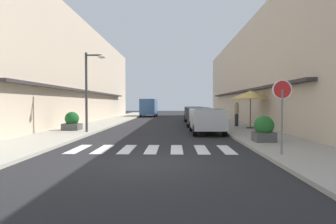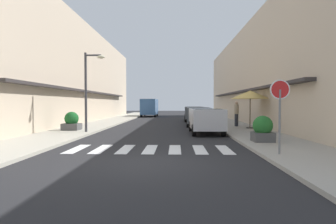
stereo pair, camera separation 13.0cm
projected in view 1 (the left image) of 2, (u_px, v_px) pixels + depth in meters
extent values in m
plane|color=#232326|center=(165.00, 124.00, 24.96)|extent=(90.50, 90.50, 0.00)
cube|color=#ADA899|center=(103.00, 123.00, 25.07)|extent=(3.11, 57.59, 0.12)
cube|color=#9E998E|center=(226.00, 123.00, 24.83)|extent=(3.11, 57.59, 0.12)
cube|color=#C6B299|center=(61.00, 74.00, 26.09)|extent=(5.00, 39.02, 8.90)
cube|color=#332D2D|center=(92.00, 92.00, 26.08)|extent=(0.50, 27.32, 0.16)
cube|color=#C6B299|center=(270.00, 76.00, 25.68)|extent=(5.00, 39.02, 8.48)
cube|color=#332D2D|center=(239.00, 92.00, 25.78)|extent=(0.50, 27.32, 0.16)
cube|color=silver|center=(79.00, 149.00, 11.13)|extent=(0.45, 2.20, 0.01)
cube|color=silver|center=(103.00, 149.00, 11.11)|extent=(0.45, 2.20, 0.01)
cube|color=silver|center=(127.00, 149.00, 11.09)|extent=(0.45, 2.20, 0.01)
cube|color=silver|center=(152.00, 149.00, 11.07)|extent=(0.45, 2.20, 0.01)
cube|color=silver|center=(177.00, 149.00, 11.05)|extent=(0.45, 2.20, 0.01)
cube|color=silver|center=(202.00, 149.00, 11.03)|extent=(0.45, 2.20, 0.01)
cube|color=silver|center=(226.00, 150.00, 11.01)|extent=(0.45, 2.20, 0.01)
cube|color=silver|center=(206.00, 119.00, 16.85)|extent=(1.81, 4.10, 1.13)
cube|color=black|center=(207.00, 113.00, 16.64)|extent=(1.50, 2.30, 0.56)
cylinder|color=black|center=(191.00, 126.00, 18.22)|extent=(0.23, 0.64, 0.64)
cylinder|color=black|center=(216.00, 126.00, 18.21)|extent=(0.23, 0.64, 0.64)
cylinder|color=black|center=(195.00, 130.00, 15.53)|extent=(0.23, 0.64, 0.64)
cylinder|color=black|center=(224.00, 130.00, 15.52)|extent=(0.23, 0.64, 0.64)
cube|color=#4C5156|center=(199.00, 115.00, 22.44)|extent=(1.94, 4.18, 1.13)
cube|color=black|center=(199.00, 111.00, 22.22)|extent=(1.58, 2.36, 0.56)
cylinder|color=black|center=(188.00, 121.00, 23.86)|extent=(0.25, 0.65, 0.64)
cylinder|color=black|center=(208.00, 121.00, 23.75)|extent=(0.25, 0.65, 0.64)
cylinder|color=black|center=(188.00, 123.00, 21.16)|extent=(0.25, 0.65, 0.64)
cylinder|color=black|center=(210.00, 123.00, 21.05)|extent=(0.25, 0.65, 0.64)
cube|color=#4C5156|center=(193.00, 112.00, 28.40)|extent=(1.84, 4.40, 1.13)
cube|color=black|center=(194.00, 109.00, 28.17)|extent=(1.52, 2.47, 0.56)
cylinder|color=black|center=(185.00, 117.00, 29.89)|extent=(0.23, 0.64, 0.64)
cylinder|color=black|center=(201.00, 117.00, 29.82)|extent=(0.23, 0.64, 0.64)
cylinder|color=black|center=(186.00, 119.00, 27.01)|extent=(0.23, 0.64, 0.64)
cylinder|color=black|center=(203.00, 119.00, 26.94)|extent=(0.23, 0.64, 0.64)
cube|color=#33598C|center=(149.00, 107.00, 38.93)|extent=(2.01, 5.42, 2.03)
cube|color=black|center=(149.00, 101.00, 38.64)|extent=(1.67, 3.04, 0.56)
cylinder|color=black|center=(144.00, 114.00, 40.77)|extent=(0.23, 0.64, 0.64)
cylinder|color=black|center=(157.00, 114.00, 40.71)|extent=(0.23, 0.64, 0.64)
cylinder|color=black|center=(141.00, 115.00, 37.21)|extent=(0.23, 0.64, 0.64)
cylinder|color=black|center=(155.00, 115.00, 37.15)|extent=(0.23, 0.64, 0.64)
cylinder|color=slate|center=(282.00, 122.00, 9.34)|extent=(0.07, 0.07, 2.10)
cylinder|color=red|center=(282.00, 90.00, 9.31)|extent=(0.64, 0.03, 0.64)
torus|color=white|center=(282.00, 90.00, 9.31)|extent=(0.65, 0.05, 0.65)
cylinder|color=#38383D|center=(86.00, 92.00, 16.65)|extent=(0.14, 0.14, 4.58)
cylinder|color=#38383D|center=(94.00, 55.00, 16.58)|extent=(0.90, 0.10, 0.10)
ellipsoid|color=beige|center=(102.00, 57.00, 16.57)|extent=(0.44, 0.28, 0.20)
cylinder|color=#262626|center=(250.00, 128.00, 19.24)|extent=(0.48, 0.48, 0.06)
cylinder|color=#4C3823|center=(250.00, 111.00, 19.21)|extent=(0.06, 0.06, 2.24)
cone|color=#D8B259|center=(250.00, 95.00, 19.17)|extent=(2.58, 2.58, 0.55)
cube|color=#4C4C4C|center=(264.00, 137.00, 12.45)|extent=(0.86, 0.86, 0.40)
sphere|color=#236628|center=(264.00, 125.00, 12.44)|extent=(0.85, 0.85, 0.85)
cube|color=#4C4C4C|center=(72.00, 127.00, 17.89)|extent=(1.01, 1.01, 0.41)
sphere|color=#195623|center=(72.00, 119.00, 17.87)|extent=(0.86, 0.86, 0.86)
cylinder|color=#282B33|center=(237.00, 120.00, 21.05)|extent=(0.26, 0.26, 0.88)
cylinder|color=tan|center=(237.00, 109.00, 21.03)|extent=(0.34, 0.34, 0.70)
sphere|color=tan|center=(237.00, 103.00, 21.02)|extent=(0.24, 0.24, 0.24)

